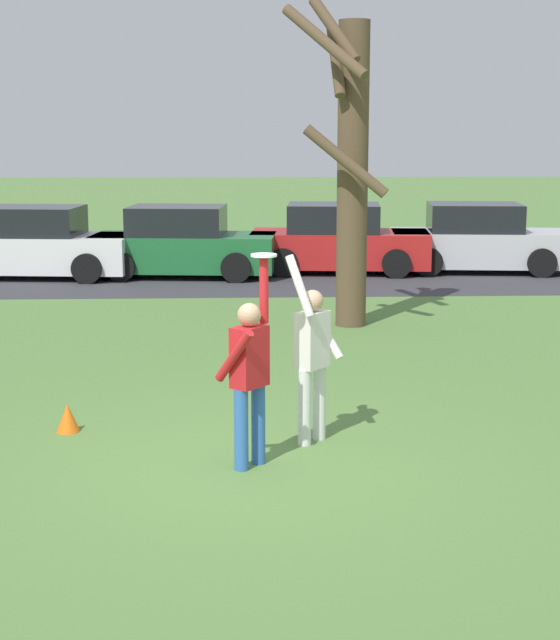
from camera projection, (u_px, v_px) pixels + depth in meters
name	position (u px, v px, depth m)	size (l,w,h in m)	color
ground_plane	(247.00, 468.00, 9.89)	(120.00, 120.00, 0.00)	#567F3D
person_catcher	(250.00, 370.00, 9.74)	(0.55, 0.57, 2.08)	#3366B7
person_defender	(312.00, 353.00, 10.53)	(0.64, 0.66, 2.05)	silver
frisbee_disc	(264.00, 255.00, 9.71)	(0.26, 0.26, 0.02)	white
parked_car_white	(39.00, 245.00, 22.47)	(4.26, 2.36, 1.59)	white
parked_car_green	(182.00, 244.00, 22.60)	(4.26, 2.36, 1.59)	#1E6633
parked_car_red	(338.00, 241.00, 23.25)	(4.26, 2.36, 1.59)	red
parked_car_silver	(478.00, 241.00, 23.36)	(4.26, 2.36, 1.59)	#BCBCC1
parking_strip	(271.00, 274.00, 22.99)	(19.76, 6.40, 0.01)	#38383D
bare_tree_tall	(350.00, 164.00, 16.51)	(1.71, 1.55, 5.40)	brown
field_cone_orange	(68.00, 418.00, 11.04)	(0.26, 0.26, 0.32)	orange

